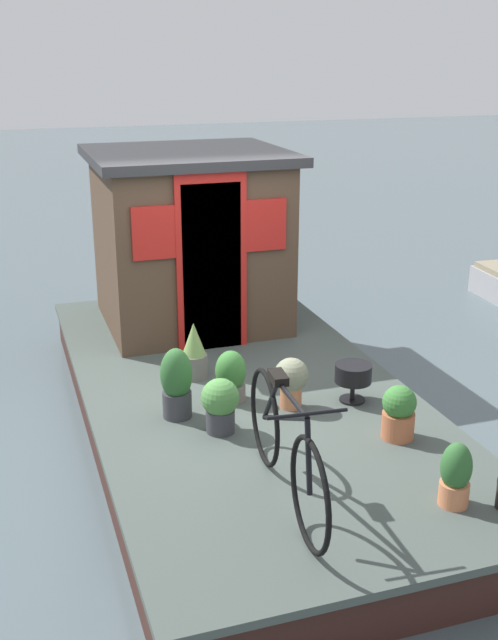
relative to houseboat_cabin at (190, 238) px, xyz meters
name	(u,v)px	position (x,y,z in m)	size (l,w,h in m)	color
ground_plane	(242,428)	(-1.86, 0.00, -1.40)	(60.00, 60.00, 0.00)	#4C5B60
houseboat_deck	(242,407)	(-1.86, 0.00, -1.18)	(5.94, 2.84, 0.44)	#424C47
houseboat_cabin	(190,238)	(0.00, 0.00, 0.00)	(1.93, 2.07, 1.90)	#4C3828
bicycle	(285,447)	(-3.76, 0.31, -0.56)	(1.80, 0.50, 0.88)	black
potted_plant_mint	(456,475)	(-4.17, -0.76, -0.74)	(0.21, 0.21, 0.46)	#C6754C
potted_plant_geranium	(220,403)	(-2.66, 0.44, -0.72)	(0.31, 0.31, 0.45)	#38383D
potted_plant_lavender	(231,377)	(-2.13, 0.19, -0.74)	(0.27, 0.27, 0.46)	slate
potted_plant_basil	(177,383)	(-2.29, 0.71, -0.66)	(0.27, 0.27, 0.61)	#38383D
potted_plant_sage	(194,352)	(-1.54, 0.37, -0.71)	(0.25, 0.25, 0.54)	slate
potted_plant_ivy	(399,412)	(-3.20, -0.86, -0.74)	(0.27, 0.27, 0.44)	#B2603D
potted_plant_rosemary	(291,379)	(-2.42, -0.26, -0.70)	(0.30, 0.30, 0.45)	#C6754C
charcoal_grill	(353,375)	(-2.48, -0.81, -0.72)	(0.32, 0.32, 0.34)	black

